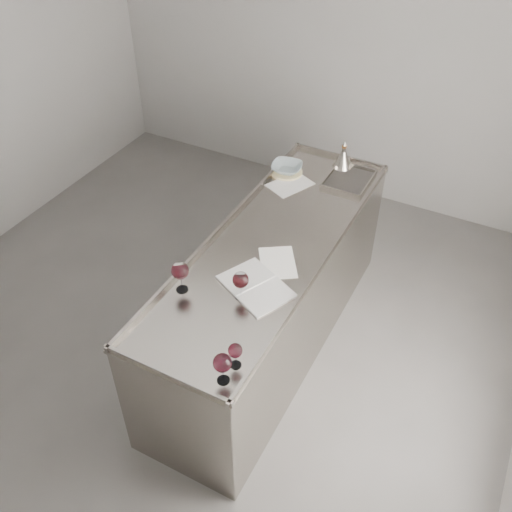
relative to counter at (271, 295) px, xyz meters
The scene contains 12 objects.
room_shell 1.10m from the counter, 148.97° to the right, with size 4.54×5.04×2.84m.
counter is the anchor object (origin of this frame).
wine_glass_left 0.92m from the counter, 113.50° to the right, with size 0.10×0.10×0.20m.
wine_glass_middle 0.80m from the counter, 83.36° to the right, with size 0.09×0.09×0.18m.
wine_glass_right 1.26m from the counter, 76.12° to the right, with size 0.09×0.09×0.19m.
wine_glass_small 1.16m from the counter, 74.17° to the right, with size 0.07×0.07×0.15m.
notebook 0.64m from the counter, 76.51° to the right, with size 0.51×0.45×0.02m.
loose_paper_top 0.51m from the counter, 53.50° to the right, with size 0.21×0.30×0.00m, color white.
loose_paper_under 0.83m from the counter, 105.54° to the left, with size 0.22×0.31×0.00m, color silver.
trivet 0.97m from the counter, 109.11° to the left, with size 0.24×0.24×0.02m, color beige.
ceramic_bowl 0.99m from the counter, 109.11° to the left, with size 0.23×0.23×0.06m, color #86979C.
wine_funnel 1.21m from the counter, 86.81° to the left, with size 0.15×0.15×0.22m.
Camera 1 is at (1.73, -2.25, 3.25)m, focal length 40.00 mm.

